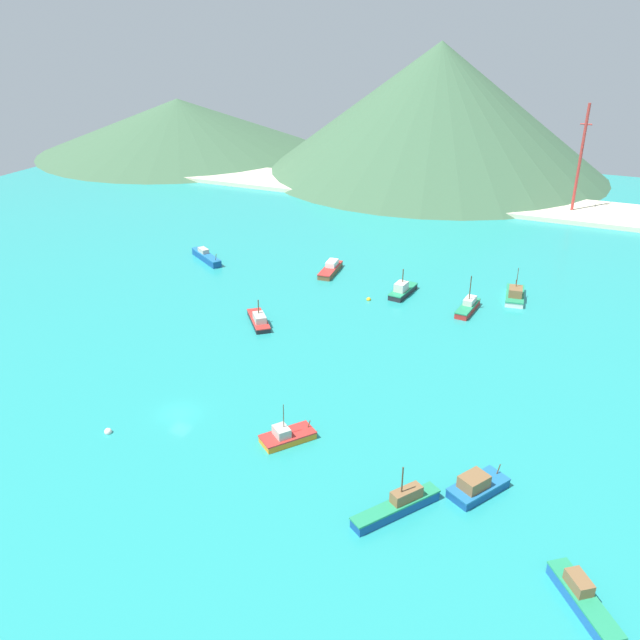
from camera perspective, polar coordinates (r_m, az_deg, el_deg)
The scene contains 17 objects.
ground at distance 112.43m, azimuth -3.51°, elevation -0.40°, with size 260.00×280.00×0.50m.
fishing_boat_0 at distance 76.95m, azimuth 13.48°, elevation -13.85°, with size 6.36×7.74×2.62m.
fishing_boat_1 at distance 68.23m, azimuth 21.87°, elevation -21.58°, with size 7.18×8.60×2.57m.
fishing_boat_2 at distance 82.90m, azimuth -2.92°, elevation -10.03°, with size 6.53×7.21×5.42m.
fishing_boat_4 at distance 111.99m, azimuth -5.33°, elevation -0.00°, with size 7.35×8.19×4.57m.
fishing_boat_5 at distance 73.09m, azimuth 6.80°, elevation -15.70°, with size 7.69×9.99×5.85m.
fishing_boat_6 at distance 126.16m, azimuth 16.57°, elevation 2.11°, with size 4.26×9.29×6.27m.
fishing_boat_7 at distance 133.53m, azimuth 0.93°, elevation 4.47°, with size 3.35×9.38×2.24m.
fishing_boat_8 at distance 119.17m, azimuth 12.73°, elevation 1.14°, with size 3.01×8.39×6.67m.
fishing_boat_9 at distance 142.13m, azimuth -9.86°, elevation 5.45°, with size 10.20×7.54×3.07m.
fishing_boat_10 at distance 123.86m, azimuth 7.18°, elevation 2.59°, with size 3.56×8.37×5.20m.
buoy_0 at distance 121.25m, azimuth 4.25°, elevation 1.79°, with size 0.83×0.83×0.83m.
buoy_1 at distance 88.66m, azimuth -17.92°, elevation -9.22°, with size 0.97×0.97×0.97m.
beach_strip at distance 191.57m, azimuth 8.78°, elevation 10.69°, with size 247.00×22.22×1.20m, color beige.
hill_west at distance 257.26m, azimuth -12.14°, elevation 16.22°, with size 103.01×103.01×18.71m.
hill_central at distance 219.54m, azimuth 10.15°, elevation 17.61°, with size 108.75×108.75×39.63m.
radio_tower at distance 181.62m, azimuth 21.66°, elevation 12.82°, with size 2.78×2.22×27.78m.
Camera 1 is at (46.39, -59.80, 48.98)m, focal length 36.85 mm.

